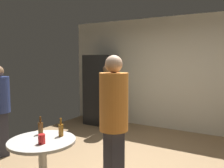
# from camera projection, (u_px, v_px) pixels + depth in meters

# --- Properties ---
(wall_back) EXTENTS (5.32, 0.06, 2.70)m
(wall_back) POSITION_uv_depth(u_px,v_px,m) (167.00, 74.00, 5.79)
(wall_back) COLOR silver
(wall_back) RESTS_ON ground_plane
(refrigerator) EXTENTS (0.70, 0.68, 1.80)m
(refrigerator) POSITION_uv_depth(u_px,v_px,m) (101.00, 90.00, 6.29)
(refrigerator) COLOR black
(refrigerator) RESTS_ON ground_plane
(foreground_table) EXTENTS (0.80, 0.80, 0.73)m
(foreground_table) POSITION_uv_depth(u_px,v_px,m) (42.00, 148.00, 2.88)
(foreground_table) COLOR beige
(foreground_table) RESTS_ON ground_plane
(beer_bottle_amber) EXTENTS (0.06, 0.06, 0.23)m
(beer_bottle_amber) POSITION_uv_depth(u_px,v_px,m) (61.00, 130.00, 3.00)
(beer_bottle_amber) COLOR #8C5919
(beer_bottle_amber) RESTS_ON foreground_table
(beer_bottle_brown) EXTENTS (0.06, 0.06, 0.23)m
(beer_bottle_brown) POSITION_uv_depth(u_px,v_px,m) (41.00, 128.00, 3.08)
(beer_bottle_brown) COLOR #593314
(beer_bottle_brown) RESTS_ON foreground_table
(plastic_cup_red) EXTENTS (0.08, 0.08, 0.11)m
(plastic_cup_red) POSITION_uv_depth(u_px,v_px,m) (42.00, 139.00, 2.73)
(plastic_cup_red) COLOR red
(plastic_cup_red) RESTS_ON foreground_table
(person_in_orange_shirt) EXTENTS (0.46, 0.46, 1.74)m
(person_in_orange_shirt) POSITION_uv_depth(u_px,v_px,m) (114.00, 117.00, 2.82)
(person_in_orange_shirt) COLOR #2D2D38
(person_in_orange_shirt) RESTS_ON ground_plane
(person_in_olive_shirt) EXTENTS (0.36, 0.36, 1.56)m
(person_in_olive_shirt) POSITION_uv_depth(u_px,v_px,m) (107.00, 93.00, 5.51)
(person_in_olive_shirt) COLOR #2D2D38
(person_in_olive_shirt) RESTS_ON ground_plane
(person_in_navy_shirt) EXTENTS (0.45, 0.45, 1.59)m
(person_in_navy_shirt) POSITION_uv_depth(u_px,v_px,m) (0.00, 104.00, 4.12)
(person_in_navy_shirt) COLOR #2D2D38
(person_in_navy_shirt) RESTS_ON ground_plane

